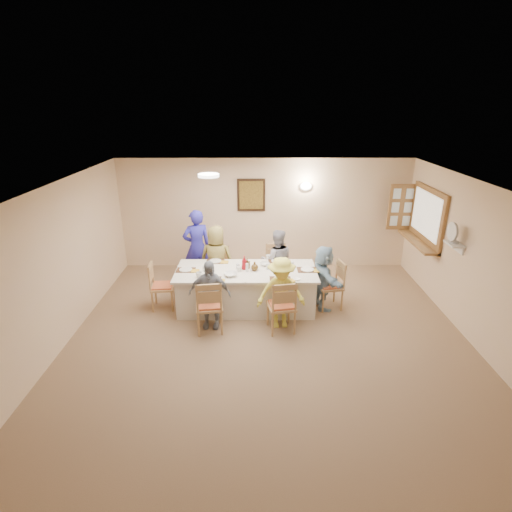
{
  "coord_description": "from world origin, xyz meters",
  "views": [
    {
      "loc": [
        -0.22,
        -5.26,
        3.63
      ],
      "look_at": [
        -0.2,
        1.4,
        1.05
      ],
      "focal_mm": 28.0,
      "sensor_mm": 36.0,
      "label": 1
    }
  ],
  "objects_px": {
    "chair_right_end": "(330,285)",
    "diner_back_left": "(217,260)",
    "serving_hatch": "(427,217)",
    "chair_back_left": "(218,269)",
    "chair_front_left": "(209,305)",
    "chair_left_end": "(163,286)",
    "desk_fan": "(454,235)",
    "chair_front_right": "(281,305)",
    "diner_back_right": "(277,261)",
    "condiment_ketchup": "(244,263)",
    "diner_front_left": "(210,294)",
    "dining_table": "(246,289)",
    "chair_back_right": "(276,268)",
    "diner_right_end": "(323,277)",
    "diner_front_right": "(281,293)",
    "caregiver": "(197,247)"
  },
  "relations": [
    {
      "from": "chair_right_end",
      "to": "diner_back_left",
      "type": "distance_m",
      "value": 2.27
    },
    {
      "from": "serving_hatch",
      "to": "chair_back_left",
      "type": "relative_size",
      "value": 1.67
    },
    {
      "from": "chair_front_left",
      "to": "chair_left_end",
      "type": "xyz_separation_m",
      "value": [
        -0.95,
        0.8,
        -0.03
      ]
    },
    {
      "from": "desk_fan",
      "to": "chair_front_right",
      "type": "relative_size",
      "value": 0.32
    },
    {
      "from": "diner_back_right",
      "to": "condiment_ketchup",
      "type": "relative_size",
      "value": 5.11
    },
    {
      "from": "chair_back_left",
      "to": "diner_front_left",
      "type": "xyz_separation_m",
      "value": [
        0.0,
        -1.48,
        0.16
      ]
    },
    {
      "from": "dining_table",
      "to": "chair_front_right",
      "type": "distance_m",
      "value": 1.0
    },
    {
      "from": "chair_back_right",
      "to": "diner_back_left",
      "type": "relative_size",
      "value": 0.67
    },
    {
      "from": "dining_table",
      "to": "diner_right_end",
      "type": "relative_size",
      "value": 2.09
    },
    {
      "from": "diner_right_end",
      "to": "chair_front_left",
      "type": "bearing_deg",
      "value": 100.96
    },
    {
      "from": "chair_back_left",
      "to": "diner_back_right",
      "type": "bearing_deg",
      "value": 5.53
    },
    {
      "from": "chair_front_left",
      "to": "diner_front_right",
      "type": "height_order",
      "value": "diner_front_right"
    },
    {
      "from": "condiment_ketchup",
      "to": "caregiver",
      "type": "bearing_deg",
      "value": 132.48
    },
    {
      "from": "diner_back_right",
      "to": "caregiver",
      "type": "xyz_separation_m",
      "value": [
        -1.65,
        0.47,
        0.14
      ]
    },
    {
      "from": "dining_table",
      "to": "diner_right_end",
      "type": "height_order",
      "value": "diner_right_end"
    },
    {
      "from": "chair_front_left",
      "to": "diner_back_left",
      "type": "bearing_deg",
      "value": -98.04
    },
    {
      "from": "serving_hatch",
      "to": "desk_fan",
      "type": "relative_size",
      "value": 5.0
    },
    {
      "from": "diner_front_right",
      "to": "caregiver",
      "type": "height_order",
      "value": "caregiver"
    },
    {
      "from": "chair_left_end",
      "to": "diner_front_left",
      "type": "xyz_separation_m",
      "value": [
        0.95,
        -0.68,
        0.16
      ]
    },
    {
      "from": "serving_hatch",
      "to": "diner_back_left",
      "type": "relative_size",
      "value": 1.08
    },
    {
      "from": "dining_table",
      "to": "condiment_ketchup",
      "type": "xyz_separation_m",
      "value": [
        -0.03,
        0.04,
        0.51
      ]
    },
    {
      "from": "chair_back_right",
      "to": "diner_front_right",
      "type": "distance_m",
      "value": 1.49
    },
    {
      "from": "desk_fan",
      "to": "dining_table",
      "type": "height_order",
      "value": "desk_fan"
    },
    {
      "from": "serving_hatch",
      "to": "dining_table",
      "type": "distance_m",
      "value": 3.88
    },
    {
      "from": "diner_back_left",
      "to": "diner_front_left",
      "type": "xyz_separation_m",
      "value": [
        0.0,
        -1.36,
        -0.09
      ]
    },
    {
      "from": "caregiver",
      "to": "serving_hatch",
      "type": "bearing_deg",
      "value": 158.0
    },
    {
      "from": "desk_fan",
      "to": "diner_back_right",
      "type": "xyz_separation_m",
      "value": [
        -2.88,
        1.07,
        -0.89
      ]
    },
    {
      "from": "serving_hatch",
      "to": "chair_back_right",
      "type": "height_order",
      "value": "serving_hatch"
    },
    {
      "from": "chair_right_end",
      "to": "desk_fan",
      "type": "bearing_deg",
      "value": 67.23
    },
    {
      "from": "desk_fan",
      "to": "chair_left_end",
      "type": "bearing_deg",
      "value": 175.61
    },
    {
      "from": "dining_table",
      "to": "chair_front_left",
      "type": "height_order",
      "value": "chair_front_left"
    },
    {
      "from": "chair_back_left",
      "to": "diner_front_right",
      "type": "relative_size",
      "value": 0.71
    },
    {
      "from": "chair_back_right",
      "to": "chair_right_end",
      "type": "distance_m",
      "value": 1.24
    },
    {
      "from": "chair_front_right",
      "to": "diner_back_right",
      "type": "height_order",
      "value": "diner_back_right"
    },
    {
      "from": "chair_left_end",
      "to": "chair_right_end",
      "type": "distance_m",
      "value": 3.1
    },
    {
      "from": "serving_hatch",
      "to": "chair_front_right",
      "type": "height_order",
      "value": "serving_hatch"
    },
    {
      "from": "condiment_ketchup",
      "to": "dining_table",
      "type": "bearing_deg",
      "value": -50.1
    },
    {
      "from": "diner_back_right",
      "to": "diner_front_left",
      "type": "xyz_separation_m",
      "value": [
        -1.2,
        -1.36,
        -0.05
      ]
    },
    {
      "from": "serving_hatch",
      "to": "diner_front_right",
      "type": "bearing_deg",
      "value": -151.21
    },
    {
      "from": "diner_front_left",
      "to": "diner_right_end",
      "type": "xyz_separation_m",
      "value": [
        2.02,
        0.68,
        0.0
      ]
    },
    {
      "from": "serving_hatch",
      "to": "diner_back_left",
      "type": "bearing_deg",
      "value": -176.12
    },
    {
      "from": "chair_left_end",
      "to": "diner_right_end",
      "type": "relative_size",
      "value": 0.73
    },
    {
      "from": "condiment_ketchup",
      "to": "diner_front_left",
      "type": "bearing_deg",
      "value": -128.2
    },
    {
      "from": "chair_front_left",
      "to": "chair_front_right",
      "type": "height_order",
      "value": "chair_front_left"
    },
    {
      "from": "chair_left_end",
      "to": "diner_front_right",
      "type": "xyz_separation_m",
      "value": [
        2.15,
        -0.68,
        0.18
      ]
    },
    {
      "from": "desk_fan",
      "to": "diner_back_right",
      "type": "relative_size",
      "value": 0.23
    },
    {
      "from": "caregiver",
      "to": "desk_fan",
      "type": "bearing_deg",
      "value": 141.57
    },
    {
      "from": "chair_front_right",
      "to": "chair_left_end",
      "type": "height_order",
      "value": "chair_front_right"
    },
    {
      "from": "chair_back_right",
      "to": "chair_front_right",
      "type": "distance_m",
      "value": 1.6
    },
    {
      "from": "diner_back_left",
      "to": "chair_back_left",
      "type": "bearing_deg",
      "value": -82.64
    }
  ]
}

